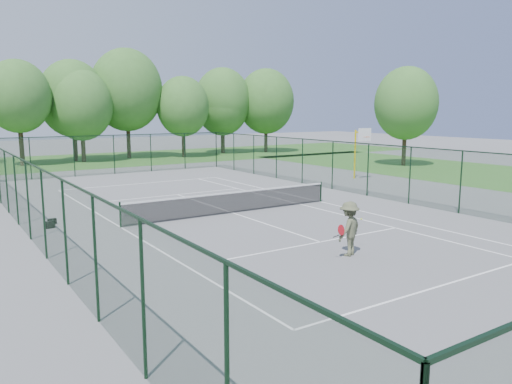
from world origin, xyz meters
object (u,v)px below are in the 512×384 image
(basketball_goal, at_px, (360,143))
(tennis_player, at_px, (349,229))
(tennis_net, at_px, (233,201))
(sports_bag_a, at_px, (50,225))

(basketball_goal, height_order, tennis_player, basketball_goal)
(tennis_net, distance_m, sports_bag_a, 8.17)
(tennis_net, bearing_deg, tennis_player, -92.33)
(sports_bag_a, distance_m, tennis_player, 12.45)
(tennis_net, relative_size, sports_bag_a, 30.61)
(tennis_net, bearing_deg, sports_bag_a, 169.07)
(tennis_net, relative_size, basketball_goal, 3.04)
(tennis_net, height_order, basketball_goal, basketball_goal)
(basketball_goal, height_order, sports_bag_a, basketball_goal)
(tennis_net, relative_size, tennis_player, 5.96)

